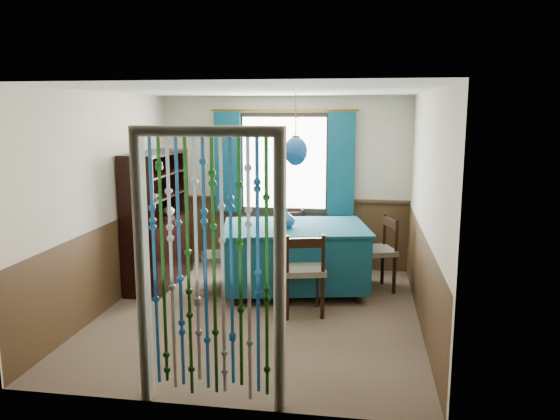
% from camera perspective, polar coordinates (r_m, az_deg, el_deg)
% --- Properties ---
extents(floor, '(4.00, 4.00, 0.00)m').
position_cam_1_polar(floor, '(6.34, -2.18, -10.82)').
color(floor, brown).
rests_on(floor, ground).
extents(ceiling, '(4.00, 4.00, 0.00)m').
position_cam_1_polar(ceiling, '(5.92, -2.35, 12.38)').
color(ceiling, silver).
rests_on(ceiling, ground).
extents(wall_back, '(3.60, 0.00, 3.60)m').
position_cam_1_polar(wall_back, '(7.96, 0.50, 2.82)').
color(wall_back, beige).
rests_on(wall_back, ground).
extents(wall_front, '(3.60, 0.00, 3.60)m').
position_cam_1_polar(wall_front, '(4.10, -7.63, -4.38)').
color(wall_front, beige).
rests_on(wall_front, ground).
extents(wall_left, '(0.00, 4.00, 4.00)m').
position_cam_1_polar(wall_left, '(6.59, -17.82, 0.77)').
color(wall_left, beige).
rests_on(wall_left, ground).
extents(wall_right, '(0.00, 4.00, 4.00)m').
position_cam_1_polar(wall_right, '(5.93, 15.06, -0.10)').
color(wall_right, beige).
rests_on(wall_right, ground).
extents(wainscot_back, '(3.60, 0.00, 3.60)m').
position_cam_1_polar(wainscot_back, '(8.07, 0.47, -2.48)').
color(wainscot_back, '#432D19').
rests_on(wainscot_back, ground).
extents(wainscot_front, '(3.60, 0.00, 3.60)m').
position_cam_1_polar(wainscot_front, '(4.37, -7.33, -13.90)').
color(wainscot_front, '#432D19').
rests_on(wainscot_front, ground).
extents(wainscot_left, '(0.00, 4.00, 4.00)m').
position_cam_1_polar(wainscot_left, '(6.74, -17.35, -5.54)').
color(wainscot_left, '#432D19').
rests_on(wainscot_left, ground).
extents(wainscot_right, '(0.00, 4.00, 4.00)m').
position_cam_1_polar(wainscot_right, '(6.11, 14.59, -7.03)').
color(wainscot_right, '#432D19').
rests_on(wainscot_right, ground).
extents(window, '(1.32, 0.12, 1.42)m').
position_cam_1_polar(window, '(7.87, 0.45, 4.94)').
color(window, black).
rests_on(window, wall_back).
extents(doorway, '(1.16, 0.12, 2.18)m').
position_cam_1_polar(doorway, '(4.21, -7.33, -6.81)').
color(doorway, silver).
rests_on(doorway, ground).
extents(dining_table, '(2.00, 1.56, 0.86)m').
position_cam_1_polar(dining_table, '(6.95, 1.58, -4.66)').
color(dining_table, '#0E3C4C').
rests_on(dining_table, floor).
extents(chair_near, '(0.57, 0.56, 0.96)m').
position_cam_1_polar(chair_near, '(6.18, 2.43, -6.40)').
color(chair_near, black).
rests_on(chair_near, floor).
extents(chair_far, '(0.57, 0.56, 0.89)m').
position_cam_1_polar(chair_far, '(7.72, 1.38, -3.27)').
color(chair_far, black).
rests_on(chair_far, floor).
extents(chair_left, '(0.53, 0.54, 0.89)m').
position_cam_1_polar(chair_left, '(6.96, -6.69, -4.86)').
color(chair_left, black).
rests_on(chair_left, floor).
extents(chair_right, '(0.59, 0.60, 0.96)m').
position_cam_1_polar(chair_right, '(7.14, 10.17, -4.28)').
color(chair_right, black).
rests_on(chair_right, floor).
extents(sideboard, '(0.47, 1.35, 1.77)m').
position_cam_1_polar(sideboard, '(7.44, -12.63, -2.97)').
color(sideboard, black).
rests_on(sideboard, floor).
extents(pendant_lamp, '(0.29, 0.29, 0.88)m').
position_cam_1_polar(pendant_lamp, '(6.73, 1.64, 6.18)').
color(pendant_lamp, olive).
rests_on(pendant_lamp, ceiling).
extents(vase_table, '(0.27, 0.27, 0.21)m').
position_cam_1_polar(vase_table, '(6.74, 0.65, -0.96)').
color(vase_table, navy).
rests_on(vase_table, dining_table).
extents(bowl_shelf, '(0.24, 0.24, 0.05)m').
position_cam_1_polar(bowl_shelf, '(7.02, -13.26, 1.41)').
color(bowl_shelf, beige).
rests_on(bowl_shelf, sideboard).
extents(vase_sideboard, '(0.22, 0.22, 0.18)m').
position_cam_1_polar(vase_sideboard, '(7.61, -11.52, 0.14)').
color(vase_sideboard, beige).
rests_on(vase_sideboard, sideboard).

